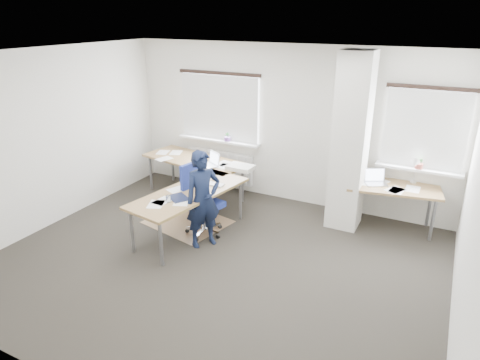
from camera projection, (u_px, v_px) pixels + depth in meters
The scene contains 8 objects.
ground at pixel (216, 261), 6.03m from camera, with size 6.00×6.00×0.00m, color black.
room_shell at pixel (242, 135), 5.69m from camera, with size 6.04×5.04×2.82m.
floor_mat at pixel (188, 222), 7.15m from camera, with size 1.23×1.04×0.01m, color #90704E.
white_crate at pixel (201, 180), 8.53m from camera, with size 0.52×0.36×0.31m, color white.
desk_main at pixel (195, 176), 7.22m from camera, with size 2.40×2.98×0.96m.
desk_side at pixel (393, 189), 6.73m from camera, with size 1.50×0.93×1.22m.
task_chair at pixel (202, 215), 6.70m from camera, with size 0.63×0.61×1.13m.
person at pixel (203, 199), 6.22m from camera, with size 0.54×0.35×1.47m, color black.
Camera 1 is at (2.66, -4.48, 3.26)m, focal length 32.00 mm.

